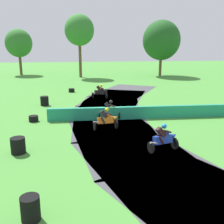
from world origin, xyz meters
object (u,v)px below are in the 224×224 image
motorcycle_trailing_orange (106,119)px  tire_stack_mid_b (34,119)px  tire_stack_near (72,90)px  tire_stack_mid_a (45,101)px  motorcycle_chase_yellow (110,110)px  motorcycle_lead_black (100,92)px  tire_stack_far (18,145)px  motorcycle_fourth_blue (164,138)px  tire_stack_extra_a (30,209)px

motorcycle_trailing_orange → tire_stack_mid_b: 5.40m
tire_stack_near → tire_stack_mid_a: bearing=-109.5°
tire_stack_mid_a → tire_stack_mid_b: bearing=-92.4°
motorcycle_chase_yellow → motorcycle_trailing_orange: size_ratio=1.01×
motorcycle_lead_black → motorcycle_chase_yellow: 7.48m
tire_stack_mid_b → tire_stack_far: tire_stack_far is taller
motorcycle_fourth_blue → tire_stack_far: size_ratio=2.10×
motorcycle_fourth_blue → tire_stack_near: bearing=105.9°
tire_stack_near → tire_stack_extra_a: bearing=-92.2°
motorcycle_chase_yellow → tire_stack_far: motorcycle_chase_yellow is taller
tire_stack_near → tire_stack_mid_b: bearing=-102.2°
motorcycle_fourth_blue → tire_stack_mid_a: motorcycle_fourth_blue is taller
tire_stack_near → tire_stack_mid_a: size_ratio=0.82×
motorcycle_chase_yellow → motorcycle_lead_black: bearing=90.3°
motorcycle_lead_black → tire_stack_extra_a: 18.71m
motorcycle_chase_yellow → tire_stack_near: 11.67m
motorcycle_fourth_blue → tire_stack_near: size_ratio=2.58×
motorcycle_fourth_blue → tire_stack_far: bearing=175.6°
motorcycle_fourth_blue → tire_stack_mid_a: size_ratio=2.10×
tire_stack_far → tire_stack_extra_a: bearing=-74.8°
tire_stack_mid_b → motorcycle_lead_black: bearing=54.2°
motorcycle_lead_black → tire_stack_near: size_ratio=2.62×
tire_stack_far → motorcycle_trailing_orange: bearing=34.4°
motorcycle_fourth_blue → tire_stack_extra_a: (-5.78, -4.82, -0.25)m
motorcycle_trailing_orange → tire_stack_mid_b: motorcycle_trailing_orange is taller
tire_stack_mid_a → tire_stack_mid_b: (-0.20, -4.93, -0.20)m
tire_stack_mid_a → tire_stack_far: (-0.09, -10.49, 0.00)m
motorcycle_fourth_blue → tire_stack_extra_a: size_ratio=2.10×
motorcycle_lead_black → tire_stack_far: motorcycle_lead_black is taller
motorcycle_trailing_orange → motorcycle_fourth_blue: bearing=-56.7°
tire_stack_far → motorcycle_chase_yellow: bearing=46.2°
motorcycle_lead_black → tire_stack_near: (-2.89, 3.81, -0.46)m
tire_stack_near → tire_stack_mid_b: (-2.42, -11.18, -0.00)m
tire_stack_near → tire_stack_mid_b: size_ratio=1.01×
motorcycle_lead_black → motorcycle_fourth_blue: size_ratio=1.02×
tire_stack_mid_a → tire_stack_extra_a: same height
tire_stack_mid_a → tire_stack_extra_a: 15.94m
motorcycle_chase_yellow → tire_stack_near: size_ratio=2.59×
tire_stack_mid_a → tire_stack_extra_a: size_ratio=1.00×
motorcycle_lead_black → motorcycle_chase_yellow: motorcycle_lead_black is taller
tire_stack_mid_a → motorcycle_trailing_orange: bearing=-57.3°
motorcycle_lead_black → tire_stack_mid_a: motorcycle_lead_black is taller
motorcycle_lead_black → tire_stack_far: size_ratio=2.14×
motorcycle_trailing_orange → tire_stack_far: motorcycle_trailing_orange is taller
motorcycle_lead_black → tire_stack_extra_a: (-3.74, -18.33, -0.26)m
motorcycle_chase_yellow → tire_stack_mid_a: 7.20m
motorcycle_chase_yellow → tire_stack_extra_a: bearing=-109.2°
tire_stack_mid_b → motorcycle_trailing_orange: bearing=-25.6°
tire_stack_near → tire_stack_far: (-2.31, -16.75, 0.20)m
motorcycle_lead_black → tire_stack_mid_b: size_ratio=2.66×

